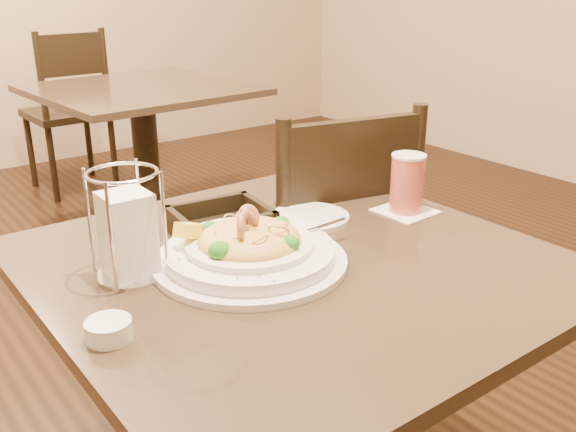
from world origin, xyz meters
TOP-DOWN VIEW (x-y plane):
  - main_table at (0.00, 0.00)m, footprint 0.90×0.90m
  - background_table at (0.59, 1.93)m, footprint 0.96×0.96m
  - dining_chair_near at (0.35, 0.32)m, footprint 0.50×0.50m
  - dining_chair_far at (0.53, 2.78)m, footprint 0.43×0.43m
  - pasta_bowl at (-0.08, 0.03)m, footprint 0.40×0.36m
  - drink_glass at (0.35, 0.05)m, footprint 0.12×0.12m
  - bread_basket at (-0.04, 0.19)m, footprint 0.21×0.18m
  - napkin_caddy at (-0.27, 0.12)m, footprint 0.12×0.12m
  - side_plate at (0.15, 0.14)m, footprint 0.20×0.20m
  - butter_ramekin at (-0.39, -0.06)m, footprint 0.08×0.08m

SIDE VIEW (x-z plane):
  - main_table at x=0.00m, z-range 0.13..0.85m
  - background_table at x=0.59m, z-range 0.13..0.85m
  - dining_chair_near at x=0.35m, z-range 0.03..0.96m
  - dining_chair_far at x=0.53m, z-range 0.03..0.96m
  - side_plate at x=0.15m, z-range 0.72..0.73m
  - butter_ramekin at x=-0.39m, z-range 0.72..0.75m
  - bread_basket at x=-0.04m, z-range 0.71..0.77m
  - pasta_bowl at x=-0.08m, z-range 0.70..0.81m
  - drink_glass at x=0.35m, z-range 0.72..0.85m
  - napkin_caddy at x=-0.27m, z-range 0.71..0.90m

